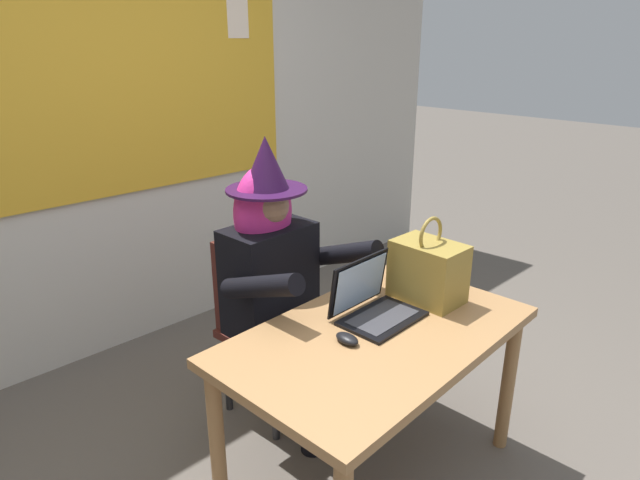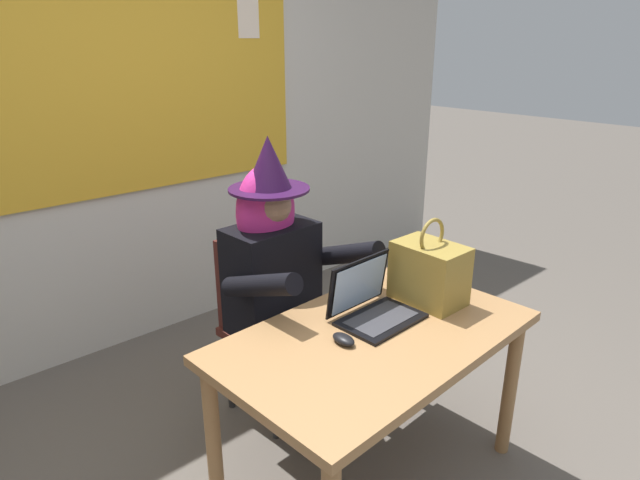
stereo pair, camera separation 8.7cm
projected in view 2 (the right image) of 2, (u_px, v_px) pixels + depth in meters
wall_back_bulletin at (111, 106)px, 3.03m from camera, size 5.75×2.03×2.86m
desk_main at (375, 353)px, 2.15m from camera, size 1.29×0.81×0.72m
chair_at_desk at (265, 312)px, 2.71m from camera, size 0.45×0.45×0.91m
person_costumed at (280, 268)px, 2.53m from camera, size 0.61×0.66×1.40m
laptop at (372, 305)px, 2.22m from camera, size 0.35×0.28×0.24m
computer_mouse at (344, 339)px, 2.04m from camera, size 0.06×0.11×0.03m
handbag at (429, 272)px, 2.34m from camera, size 0.20×0.30×0.38m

